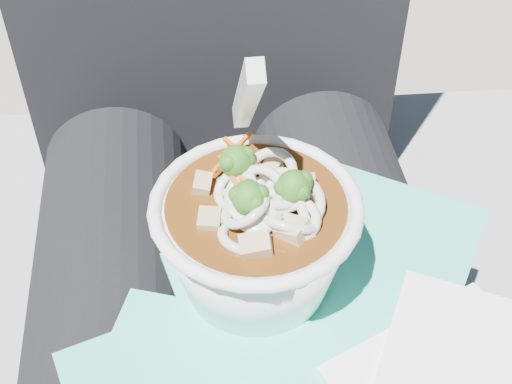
{
  "coord_description": "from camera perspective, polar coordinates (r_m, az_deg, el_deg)",
  "views": [
    {
      "loc": [
        -0.03,
        -0.3,
        0.98
      ],
      "look_at": [
        0.01,
        0.01,
        0.68
      ],
      "focal_mm": 50.0,
      "sensor_mm": 36.0,
      "label": 1
    }
  ],
  "objects": [
    {
      "name": "person_body",
      "position": [
        0.59,
        -1.86,
        -3.72
      ],
      "size": [
        0.34,
        0.94,
        0.99
      ],
      "color": "black",
      "rests_on": "ground"
    },
    {
      "name": "udon_bowl",
      "position": [
        0.46,
        0.06,
        -3.13
      ],
      "size": [
        0.13,
        0.15,
        0.18
      ],
      "color": "white",
      "rests_on": "plastic_bag"
    },
    {
      "name": "stone_ledge",
      "position": [
        0.88,
        -1.77,
        -14.93
      ],
      "size": [
        1.02,
        0.54,
        0.45
      ],
      "primitive_type": "cube",
      "rotation": [
        0.0,
        0.0,
        -0.04
      ],
      "color": "gray",
      "rests_on": "ground"
    },
    {
      "name": "lap",
      "position": [
        0.56,
        -0.81,
        -12.66
      ],
      "size": [
        0.33,
        0.48,
        0.14
      ],
      "color": "black",
      "rests_on": "stone_ledge"
    },
    {
      "name": "plastic_bag",
      "position": [
        0.46,
        2.47,
        -14.19
      ],
      "size": [
        0.33,
        0.4,
        0.01
      ],
      "color": "#30CCAC",
      "rests_on": "lap"
    }
  ]
}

